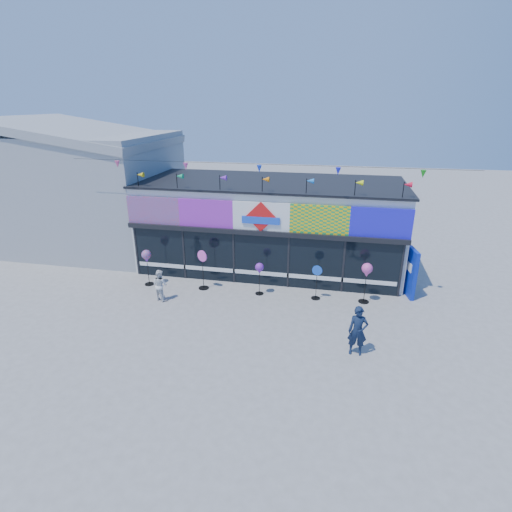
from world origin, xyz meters
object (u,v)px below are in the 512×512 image
(blue_sign, at_px, (411,273))
(spinner_1, at_px, (203,269))
(spinner_4, at_px, (367,271))
(spinner_3, at_px, (317,281))
(child, at_px, (160,285))
(spinner_2, at_px, (259,269))
(spinner_0, at_px, (147,257))
(adult_man, at_px, (358,331))

(blue_sign, relative_size, spinner_1, 1.17)
(spinner_1, bearing_deg, blue_sign, 6.94)
(spinner_1, xyz_separation_m, spinner_4, (6.72, 0.08, 0.43))
(spinner_3, distance_m, spinner_4, 2.00)
(spinner_1, distance_m, spinner_4, 6.74)
(spinner_1, bearing_deg, child, -135.46)
(blue_sign, height_order, spinner_4, blue_sign)
(spinner_3, relative_size, spinner_4, 0.86)
(spinner_2, bearing_deg, spinner_1, 179.01)
(spinner_0, height_order, spinner_4, spinner_4)
(spinner_2, bearing_deg, child, -161.25)
(spinner_3, relative_size, adult_man, 0.88)
(blue_sign, height_order, spinner_2, blue_sign)
(spinner_2, bearing_deg, spinner_3, 1.03)
(spinner_0, relative_size, child, 1.24)
(spinner_2, height_order, adult_man, adult_man)
(spinner_0, xyz_separation_m, child, (1.12, -1.24, -0.64))
(spinner_2, relative_size, adult_man, 0.84)
(child, bearing_deg, blue_sign, -143.20)
(spinner_1, xyz_separation_m, spinner_3, (4.81, -0.00, -0.15))
(spinner_0, height_order, spinner_2, spinner_0)
(spinner_2, height_order, spinner_4, spinner_4)
(spinner_2, height_order, spinner_3, spinner_3)
(child, bearing_deg, spinner_1, -112.18)
(spinner_4, xyz_separation_m, adult_man, (-0.42, -3.69, -0.52))
(adult_man, xyz_separation_m, child, (-7.66, 2.27, -0.18))
(blue_sign, bearing_deg, adult_man, -126.09)
(spinner_0, relative_size, spinner_3, 1.11)
(blue_sign, height_order, adult_man, blue_sign)
(blue_sign, xyz_separation_m, spinner_3, (-3.75, -1.04, -0.26))
(spinner_4, relative_size, child, 1.29)
(spinner_2, relative_size, child, 1.07)
(spinner_1, distance_m, spinner_2, 2.47)
(spinner_0, height_order, spinner_3, spinner_0)
(spinner_3, bearing_deg, blue_sign, 15.54)
(spinner_0, relative_size, spinner_1, 0.93)
(spinner_0, xyz_separation_m, spinner_4, (9.21, 0.18, 0.05))
(blue_sign, bearing_deg, child, -176.74)
(spinner_3, distance_m, child, 6.32)
(blue_sign, distance_m, spinner_1, 8.62)
(spinner_1, xyz_separation_m, child, (-1.36, -1.34, -0.27))
(blue_sign, relative_size, spinner_4, 1.21)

